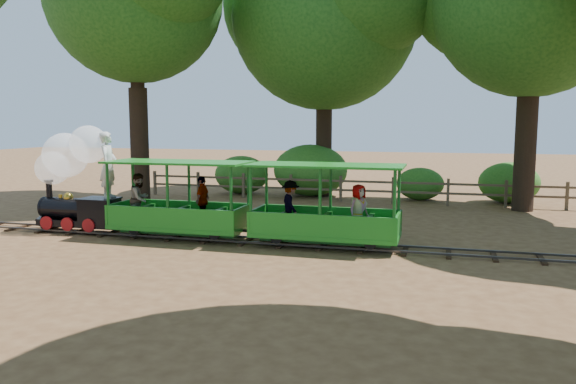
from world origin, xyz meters
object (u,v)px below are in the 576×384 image
(carriage_front, at_px, (175,207))
(fence, at_px, (367,187))
(locomotive, at_px, (74,171))
(carriage_rear, at_px, (322,214))

(carriage_front, height_order, fence, carriage_front)
(locomotive, xyz_separation_m, carriage_front, (3.11, -0.10, -0.88))
(locomotive, height_order, carriage_rear, locomotive)
(carriage_rear, xyz_separation_m, fence, (0.01, 7.97, -0.24))
(locomotive, bearing_deg, carriage_front, -1.87)
(carriage_rear, bearing_deg, fence, 89.92)
(locomotive, xyz_separation_m, carriage_rear, (7.08, -0.05, -0.90))
(carriage_front, height_order, carriage_rear, same)
(fence, bearing_deg, carriage_rear, -90.08)
(carriage_front, bearing_deg, carriage_rear, 0.74)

